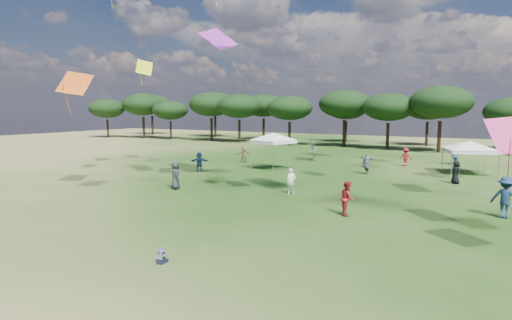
% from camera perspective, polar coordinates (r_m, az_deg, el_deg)
% --- Properties ---
extents(ground, '(140.00, 140.00, 0.00)m').
position_cam_1_polar(ground, '(13.14, -16.72, -15.80)').
color(ground, '#254815').
rests_on(ground, ground).
extents(tree_line, '(108.78, 17.63, 7.77)m').
position_cam_1_polar(tree_line, '(56.10, 22.89, 6.82)').
color(tree_line, black).
rests_on(tree_line, ground).
extents(tent_left, '(5.30, 5.30, 3.32)m').
position_cam_1_polar(tent_left, '(34.89, 2.33, 3.45)').
color(tent_left, gray).
rests_on(tent_left, ground).
extents(tent_right, '(6.48, 6.48, 2.83)m').
position_cam_1_polar(tent_right, '(36.24, 26.65, 2.08)').
color(tent_right, gray).
rests_on(tent_right, ground).
extents(toddler, '(0.37, 0.40, 0.53)m').
position_cam_1_polar(toddler, '(14.53, -12.52, -12.44)').
color(toddler, black).
rests_on(toddler, ground).
extents(festival_crowd, '(29.37, 24.20, 1.92)m').
position_cam_1_polar(festival_crowd, '(32.70, 16.70, -0.65)').
color(festival_crowd, maroon).
rests_on(festival_crowd, ground).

